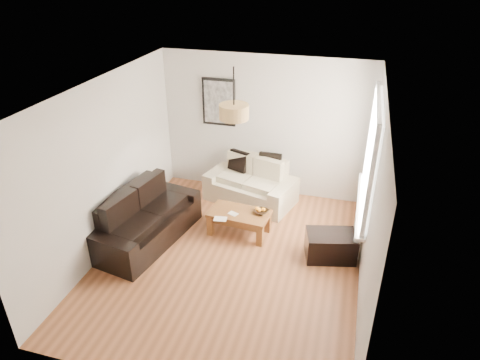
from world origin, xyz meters
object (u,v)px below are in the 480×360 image
(coffee_table, at_px, (239,223))
(ottoman, at_px, (330,246))
(loveseat_cream, at_px, (251,182))
(sofa_leather, at_px, (145,217))

(coffee_table, relative_size, ottoman, 1.33)
(coffee_table, height_order, ottoman, ottoman)
(loveseat_cream, distance_m, ottoman, 2.06)
(ottoman, bearing_deg, coffee_table, 170.64)
(sofa_leather, distance_m, coffee_table, 1.51)
(ottoman, bearing_deg, sofa_leather, -173.74)
(loveseat_cream, xyz_separation_m, sofa_leather, (-1.30, -1.63, 0.02))
(loveseat_cream, height_order, ottoman, loveseat_cream)
(loveseat_cream, bearing_deg, ottoman, -24.29)
(ottoman, bearing_deg, loveseat_cream, 140.14)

